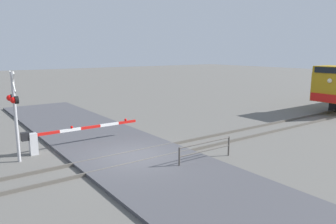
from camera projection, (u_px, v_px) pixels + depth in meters
name	position (u px, v px, depth m)	size (l,w,h in m)	color
ground_plane	(135.00, 159.00, 15.18)	(160.00, 160.00, 0.00)	#605E59
rail_track_left	(128.00, 153.00, 15.74)	(0.08, 80.00, 0.15)	#59544C
rail_track_right	(143.00, 161.00, 14.59)	(0.08, 80.00, 0.15)	#59544C
road_surface	(135.00, 157.00, 15.17)	(36.00, 5.49, 0.14)	#47474C
crossing_signal	(14.00, 106.00, 14.28)	(1.18, 0.33, 4.12)	#ADADB2
crossing_gate	(52.00, 137.00, 16.14)	(0.36, 6.24, 1.17)	silver
guard_railing	(206.00, 148.00, 14.63)	(0.08, 3.09, 0.95)	#4C4742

